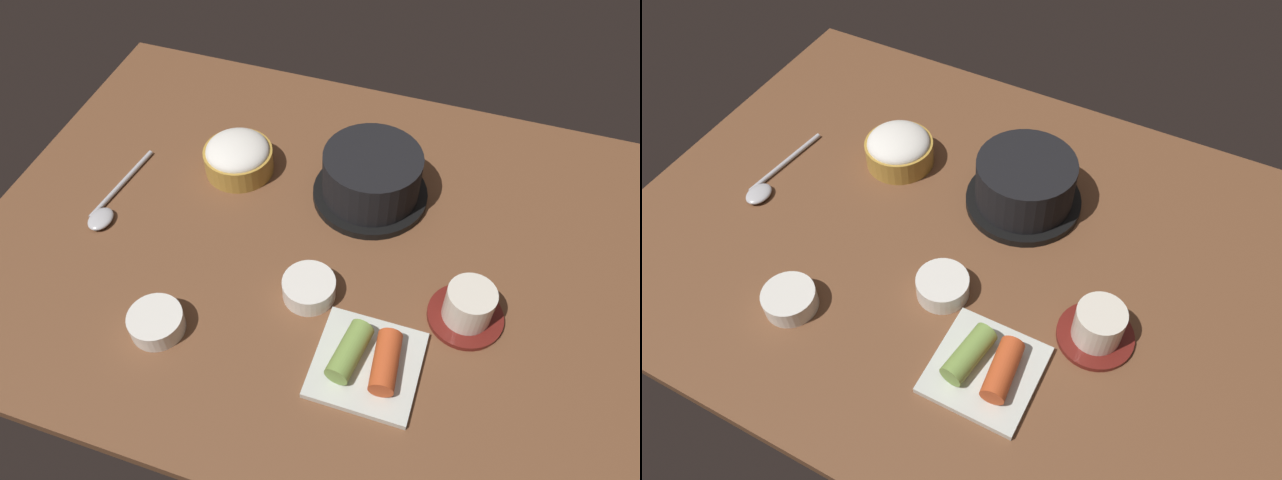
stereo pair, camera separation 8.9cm
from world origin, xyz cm
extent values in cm
cube|color=brown|center=(0.00, 0.00, 1.00)|extent=(100.00, 76.00, 2.00)
cylinder|color=black|center=(6.00, 11.32, 2.65)|extent=(18.22, 18.22, 1.30)
cylinder|color=black|center=(6.00, 11.32, 7.02)|extent=(15.27, 15.27, 7.44)
cylinder|color=#D15619|center=(6.00, 11.32, 10.44)|extent=(13.44, 13.44, 0.60)
cylinder|color=#B78C38|center=(-16.17, 10.53, 4.07)|extent=(11.29, 11.29, 4.13)
ellipsoid|color=white|center=(-16.17, 10.53, 6.13)|extent=(10.38, 10.38, 3.95)
cylinder|color=maroon|center=(24.38, -6.51, 2.40)|extent=(10.40, 10.40, 0.80)
cylinder|color=silver|center=(24.38, -6.51, 5.43)|extent=(6.59, 6.59, 5.26)
cylinder|color=#C6D18C|center=(24.38, -6.51, 7.76)|extent=(5.61, 5.61, 0.40)
cylinder|color=white|center=(2.88, -9.56, 3.58)|extent=(7.48, 7.48, 3.15)
cylinder|color=#386B2D|center=(2.88, -9.56, 4.85)|extent=(6.13, 6.13, 0.50)
cube|color=silver|center=(13.56, -17.81, 2.50)|extent=(13.51, 13.51, 1.00)
cylinder|color=#7A9E47|center=(11.19, -17.81, 4.63)|extent=(4.49, 8.52, 3.26)
cylinder|color=#C64C23|center=(15.92, -17.81, 4.63)|extent=(4.00, 8.38, 3.26)
cylinder|color=white|center=(-14.71, -21.12, 3.51)|extent=(7.44, 7.44, 3.02)
cylinder|color=brown|center=(-14.71, -21.12, 4.72)|extent=(6.10, 6.10, 0.50)
cylinder|color=#B7B7BC|center=(-32.91, 1.13, 2.40)|extent=(2.68, 16.14, 0.80)
ellipsoid|color=#B7B7BC|center=(-31.97, -6.89, 2.72)|extent=(3.60, 4.68, 1.26)
camera|label=1|loc=(19.48, -54.91, 74.18)|focal=34.46mm
camera|label=2|loc=(27.66, -51.47, 74.18)|focal=34.46mm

